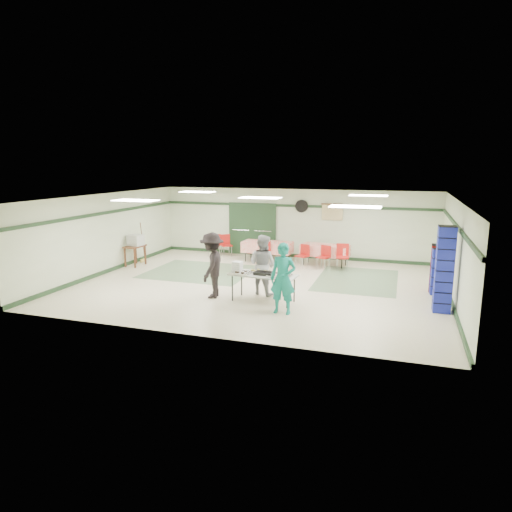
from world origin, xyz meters
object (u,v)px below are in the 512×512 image
(volunteer_grey, at_px, (263,265))
(crate_stack_red, at_px, (438,268))
(volunteer_dark, at_px, (212,265))
(chair_c, at_px, (342,254))
(chair_loose_b, at_px, (215,243))
(printer_table, at_px, (135,249))
(dining_table_b, at_px, (267,247))
(office_printer, at_px, (135,240))
(chair_a, at_px, (325,255))
(crate_stack_blue_a, at_px, (438,271))
(chair_loose_a, at_px, (226,243))
(volunteer_teal, at_px, (283,279))
(broom, at_px, (143,242))
(serving_table, at_px, (263,276))
(chair_d, at_px, (264,250))
(dining_table_a, at_px, (325,250))
(crate_stack_blue_b, at_px, (444,270))
(chair_b, at_px, (303,253))

(volunteer_grey, height_order, crate_stack_red, volunteer_grey)
(volunteer_dark, bearing_deg, volunteer_grey, 113.35)
(chair_c, xyz_separation_m, crate_stack_red, (3.00, -1.95, 0.13))
(chair_loose_b, xyz_separation_m, printer_table, (-2.10, -2.49, 0.07))
(dining_table_b, bearing_deg, office_printer, -152.96)
(chair_a, bearing_deg, crate_stack_blue_a, -10.34)
(chair_c, height_order, chair_loose_a, chair_c)
(volunteer_teal, xyz_separation_m, broom, (-6.59, 4.23, -0.11))
(serving_table, xyz_separation_m, chair_c, (1.55, 4.42, -0.15))
(chair_d, height_order, office_printer, office_printer)
(volunteer_dark, xyz_separation_m, dining_table_a, (2.31, 5.03, -0.34))
(serving_table, relative_size, printer_table, 2.29)
(serving_table, distance_m, crate_stack_blue_a, 5.05)
(volunteer_grey, xyz_separation_m, crate_stack_blue_b, (4.78, -0.15, 0.24))
(chair_loose_a, distance_m, crate_stack_red, 8.35)
(dining_table_a, height_order, chair_loose_a, chair_loose_a)
(office_printer, bearing_deg, chair_loose_b, 57.43)
(serving_table, height_order, chair_a, chair_a)
(chair_d, relative_size, printer_table, 1.05)
(chair_a, xyz_separation_m, crate_stack_blue_b, (3.63, -3.86, 0.58))
(crate_stack_red, bearing_deg, chair_d, 161.62)
(chair_loose_a, distance_m, crate_stack_blue_b, 9.23)
(crate_stack_red, xyz_separation_m, crate_stack_blue_b, (0.00, -1.92, 0.40))
(crate_stack_blue_b, distance_m, broom, 10.78)
(dining_table_b, relative_size, crate_stack_blue_a, 1.40)
(chair_loose_b, bearing_deg, dining_table_a, 2.42)
(chair_loose_b, distance_m, broom, 2.85)
(chair_a, distance_m, office_printer, 6.87)
(chair_loose_b, bearing_deg, volunteer_dark, -61.60)
(serving_table, distance_m, crate_stack_red, 5.17)
(serving_table, height_order, printer_table, serving_table)
(volunteer_grey, bearing_deg, chair_a, -88.63)
(dining_table_a, distance_m, chair_b, 0.89)
(crate_stack_blue_b, relative_size, office_printer, 4.43)
(chair_loose_a, relative_size, crate_stack_blue_b, 0.40)
(chair_loose_b, distance_m, printer_table, 3.26)
(dining_table_b, bearing_deg, chair_c, -9.84)
(crate_stack_blue_b, relative_size, broom, 1.46)
(dining_table_b, xyz_separation_m, chair_b, (1.53, -0.58, -0.06))
(volunteer_dark, relative_size, chair_a, 2.18)
(dining_table_b, relative_size, chair_loose_b, 2.09)
(chair_a, relative_size, crate_stack_red, 0.60)
(broom, bearing_deg, office_printer, -91.31)
(volunteer_teal, bearing_deg, serving_table, 135.13)
(chair_b, xyz_separation_m, crate_stack_blue_b, (4.39, -3.86, 0.59))
(dining_table_b, xyz_separation_m, chair_c, (2.91, -0.56, -0.00))
(volunteer_grey, bearing_deg, chair_b, -77.42)
(volunteer_grey, height_order, volunteer_dark, volunteer_dark)
(chair_b, xyz_separation_m, office_printer, (-5.91, -1.56, 0.43))
(crate_stack_red, xyz_separation_m, printer_table, (-10.30, 0.31, -0.07))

